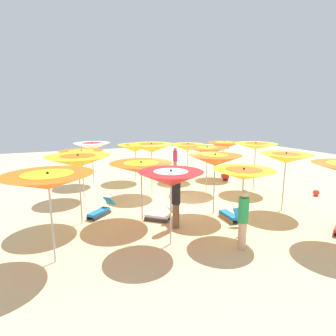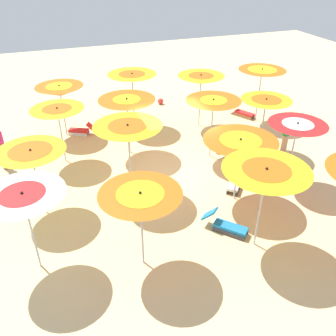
{
  "view_description": "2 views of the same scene",
  "coord_description": "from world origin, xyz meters",
  "px_view_note": "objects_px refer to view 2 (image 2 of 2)",
  "views": [
    {
      "loc": [
        10.59,
        -4.94,
        3.9
      ],
      "look_at": [
        -1.24,
        -0.03,
        1.34
      ],
      "focal_mm": 28.91,
      "sensor_mm": 36.0,
      "label": 1
    },
    {
      "loc": [
        -3.99,
        -10.59,
        7.22
      ],
      "look_at": [
        -0.91,
        -1.92,
        1.51
      ],
      "focal_mm": 38.68,
      "sensor_mm": 36.0,
      "label": 2
    }
  ],
  "objects_px": {
    "beach_umbrella_2": "(132,77)",
    "lounger_4": "(243,112)",
    "beach_umbrella_15": "(24,200)",
    "lounger_1": "(228,146)",
    "beach_umbrella_1": "(201,80)",
    "beach_umbrella_4": "(266,103)",
    "beach_umbrella_10": "(128,131)",
    "beach_umbrella_3": "(60,91)",
    "lounger_3": "(235,181)",
    "beach_umbrella_13": "(266,176)",
    "lounger_2": "(81,130)",
    "beach_umbrella_14": "(140,199)",
    "lounger_0": "(227,225)",
    "beachgoer_0": "(254,154)",
    "beach_ball": "(161,101)",
    "beachgoer_1": "(1,147)",
    "beach_umbrella_11": "(32,157)",
    "beach_umbrella_7": "(58,114)",
    "beach_umbrella_0": "(262,73)",
    "beach_umbrella_5": "(213,105)",
    "beach_umbrella_9": "(240,145)",
    "beach_umbrella_8": "(297,130)",
    "beach_umbrella_6": "(127,103)",
    "beachgoer_2": "(287,132)"
  },
  "relations": [
    {
      "from": "beach_umbrella_1",
      "to": "beach_umbrella_2",
      "type": "distance_m",
      "value": 3.0
    },
    {
      "from": "beach_umbrella_15",
      "to": "beachgoer_0",
      "type": "height_order",
      "value": "beach_umbrella_15"
    },
    {
      "from": "beach_umbrella_15",
      "to": "lounger_0",
      "type": "bearing_deg",
      "value": -4.6
    },
    {
      "from": "beach_umbrella_3",
      "to": "lounger_3",
      "type": "distance_m",
      "value": 8.19
    },
    {
      "from": "beach_umbrella_7",
      "to": "beachgoer_1",
      "type": "bearing_deg",
      "value": 175.91
    },
    {
      "from": "beach_umbrella_1",
      "to": "beachgoer_0",
      "type": "bearing_deg",
      "value": -90.6
    },
    {
      "from": "beach_umbrella_0",
      "to": "beach_umbrella_11",
      "type": "relative_size",
      "value": 1.12
    },
    {
      "from": "beach_umbrella_1",
      "to": "beach_umbrella_9",
      "type": "xyz_separation_m",
      "value": [
        -1.21,
        -5.67,
        -0.18
      ]
    },
    {
      "from": "lounger_2",
      "to": "beach_umbrella_10",
      "type": "bearing_deg",
      "value": 127.98
    },
    {
      "from": "beach_umbrella_1",
      "to": "beach_umbrella_7",
      "type": "relative_size",
      "value": 1.08
    },
    {
      "from": "lounger_3",
      "to": "beach_umbrella_10",
      "type": "bearing_deg",
      "value": -64.9
    },
    {
      "from": "beach_umbrella_10",
      "to": "beach_umbrella_3",
      "type": "bearing_deg",
      "value": 106.96
    },
    {
      "from": "beach_umbrella_2",
      "to": "lounger_0",
      "type": "xyz_separation_m",
      "value": [
        0.66,
        -7.95,
        -2.09
      ]
    },
    {
      "from": "beach_umbrella_5",
      "to": "lounger_3",
      "type": "distance_m",
      "value": 2.97
    },
    {
      "from": "beach_umbrella_2",
      "to": "beach_umbrella_5",
      "type": "xyz_separation_m",
      "value": [
        2.1,
        -3.73,
        -0.15
      ]
    },
    {
      "from": "beach_umbrella_1",
      "to": "beach_umbrella_4",
      "type": "height_order",
      "value": "beach_umbrella_1"
    },
    {
      "from": "beach_umbrella_0",
      "to": "beach_umbrella_2",
      "type": "distance_m",
      "value": 5.82
    },
    {
      "from": "beach_umbrella_8",
      "to": "beach_umbrella_4",
      "type": "bearing_deg",
      "value": 82.02
    },
    {
      "from": "beach_umbrella_8",
      "to": "lounger_2",
      "type": "height_order",
      "value": "beach_umbrella_8"
    },
    {
      "from": "beach_umbrella_1",
      "to": "beach_umbrella_11",
      "type": "xyz_separation_m",
      "value": [
        -7.23,
        -4.2,
        -0.21
      ]
    },
    {
      "from": "beach_umbrella_10",
      "to": "beach_umbrella_13",
      "type": "relative_size",
      "value": 1.0
    },
    {
      "from": "beach_umbrella_3",
      "to": "beach_umbrella_6",
      "type": "xyz_separation_m",
      "value": [
        2.25,
        -2.53,
        0.09
      ]
    },
    {
      "from": "beach_umbrella_9",
      "to": "beach_umbrella_14",
      "type": "height_order",
      "value": "beach_umbrella_14"
    },
    {
      "from": "beach_umbrella_4",
      "to": "beach_umbrella_13",
      "type": "relative_size",
      "value": 0.89
    },
    {
      "from": "beach_umbrella_3",
      "to": "beach_ball",
      "type": "xyz_separation_m",
      "value": [
        5.07,
        1.97,
        -1.85
      ]
    },
    {
      "from": "beach_umbrella_10",
      "to": "beach_umbrella_1",
      "type": "bearing_deg",
      "value": 44.05
    },
    {
      "from": "beach_umbrella_0",
      "to": "beach_umbrella_11",
      "type": "height_order",
      "value": "beach_umbrella_0"
    },
    {
      "from": "beach_umbrella_14",
      "to": "beachgoer_1",
      "type": "height_order",
      "value": "beach_umbrella_14"
    },
    {
      "from": "beach_umbrella_15",
      "to": "beachgoer_0",
      "type": "distance_m",
      "value": 7.7
    },
    {
      "from": "beachgoer_2",
      "to": "lounger_4",
      "type": "bearing_deg",
      "value": 125.43
    },
    {
      "from": "beach_umbrella_2",
      "to": "lounger_4",
      "type": "height_order",
      "value": "beach_umbrella_2"
    },
    {
      "from": "beach_umbrella_2",
      "to": "beachgoer_0",
      "type": "distance_m",
      "value": 6.49
    },
    {
      "from": "beach_umbrella_9",
      "to": "beach_umbrella_15",
      "type": "distance_m",
      "value": 6.31
    },
    {
      "from": "beach_umbrella_2",
      "to": "beach_umbrella_10",
      "type": "bearing_deg",
      "value": -106.09
    },
    {
      "from": "beach_umbrella_13",
      "to": "lounger_1",
      "type": "height_order",
      "value": "beach_umbrella_13"
    },
    {
      "from": "beach_umbrella_4",
      "to": "beachgoer_1",
      "type": "bearing_deg",
      "value": 168.42
    },
    {
      "from": "beach_umbrella_4",
      "to": "beach_umbrella_6",
      "type": "relative_size",
      "value": 0.98
    },
    {
      "from": "beachgoer_1",
      "to": "beachgoer_2",
      "type": "height_order",
      "value": "beachgoer_2"
    },
    {
      "from": "lounger_1",
      "to": "beach_umbrella_14",
      "type": "bearing_deg",
      "value": 46.41
    },
    {
      "from": "beach_umbrella_7",
      "to": "lounger_0",
      "type": "height_order",
      "value": "beach_umbrella_7"
    },
    {
      "from": "beach_umbrella_5",
      "to": "beach_umbrella_8",
      "type": "distance_m",
      "value": 3.16
    },
    {
      "from": "beach_umbrella_0",
      "to": "beach_umbrella_14",
      "type": "bearing_deg",
      "value": -137.45
    },
    {
      "from": "beach_umbrella_14",
      "to": "lounger_0",
      "type": "height_order",
      "value": "beach_umbrella_14"
    },
    {
      "from": "beach_umbrella_6",
      "to": "lounger_1",
      "type": "xyz_separation_m",
      "value": [
        3.84,
        -1.21,
        -1.9
      ]
    },
    {
      "from": "beach_umbrella_8",
      "to": "beach_ball",
      "type": "relative_size",
      "value": 7.61
    },
    {
      "from": "beach_umbrella_7",
      "to": "beachgoer_1",
      "type": "height_order",
      "value": "beach_umbrella_7"
    },
    {
      "from": "beach_umbrella_13",
      "to": "lounger_2",
      "type": "relative_size",
      "value": 2.08
    },
    {
      "from": "beach_umbrella_15",
      "to": "lounger_1",
      "type": "xyz_separation_m",
      "value": [
        7.59,
        3.97,
        -1.94
      ]
    },
    {
      "from": "beach_umbrella_3",
      "to": "beach_umbrella_14",
      "type": "xyz_separation_m",
      "value": [
        1.09,
        -8.5,
        0.08
      ]
    },
    {
      "from": "beachgoer_0",
      "to": "beach_ball",
      "type": "distance_m",
      "value": 7.93
    }
  ]
}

